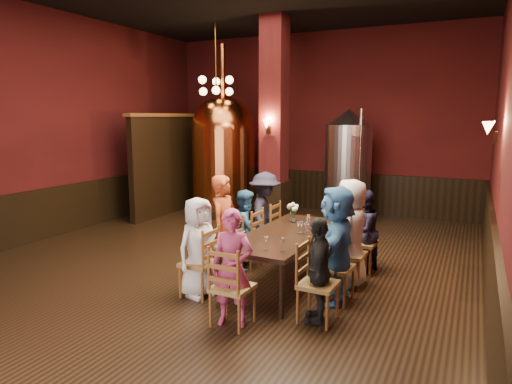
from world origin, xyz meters
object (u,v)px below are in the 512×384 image
at_px(person_1, 224,228).
at_px(person_2, 246,229).
at_px(dining_table, 287,237).
at_px(copper_kettle, 224,153).
at_px(rose_vase, 293,209).
at_px(steel_vessel, 348,166).
at_px(person_0, 198,247).

relative_size(person_1, person_2, 1.24).
distance_m(dining_table, person_1, 0.92).
xyz_separation_m(copper_kettle, rose_vase, (3.08, -3.21, -0.54)).
height_order(person_1, rose_vase, person_1).
bearing_deg(dining_table, steel_vessel, 95.10).
relative_size(person_2, rose_vase, 4.02).
xyz_separation_m(person_1, copper_kettle, (-2.39, 4.17, 0.71)).
xyz_separation_m(dining_table, person_2, (-0.84, 0.36, -0.05)).
height_order(person_1, steel_vessel, steel_vessel).
bearing_deg(steel_vessel, copper_kettle, -170.73).
relative_size(person_0, steel_vessel, 0.53).
height_order(dining_table, steel_vessel, steel_vessel).
distance_m(person_0, person_1, 0.68).
height_order(dining_table, person_2, person_2).
relative_size(dining_table, person_1, 1.54).
distance_m(steel_vessel, rose_vase, 3.71).
xyz_separation_m(person_0, copper_kettle, (-2.37, 4.84, 0.82)).
height_order(dining_table, person_0, person_0).
height_order(person_2, rose_vase, person_2).
height_order(person_2, copper_kettle, copper_kettle).
relative_size(steel_vessel, rose_vase, 8.17).
xyz_separation_m(person_0, rose_vase, (0.71, 1.63, 0.28)).
relative_size(person_0, person_1, 0.86).
relative_size(dining_table, person_0, 1.79).
xyz_separation_m(dining_table, copper_kettle, (-3.25, 3.87, 0.81)).
xyz_separation_m(dining_table, person_1, (-0.86, -0.30, 0.10)).
bearing_deg(person_2, copper_kettle, 16.72).
relative_size(dining_table, rose_vase, 7.71).
height_order(steel_vessel, rose_vase, steel_vessel).
distance_m(person_0, rose_vase, 1.80).
bearing_deg(rose_vase, person_1, -125.59).
height_order(person_0, copper_kettle, copper_kettle).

